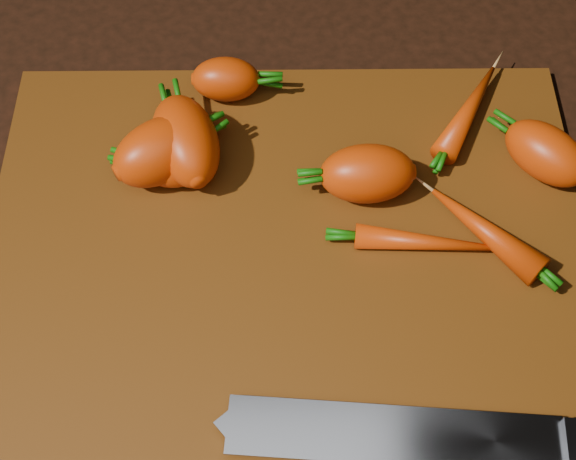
{
  "coord_description": "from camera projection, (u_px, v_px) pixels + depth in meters",
  "views": [
    {
      "loc": [
        -0.0,
        -0.33,
        0.58
      ],
      "look_at": [
        0.0,
        0.01,
        0.03
      ],
      "focal_mm": 50.0,
      "sensor_mm": 36.0,
      "label": 1
    }
  ],
  "objects": [
    {
      "name": "carrot_4",
      "position": [
        226.0,
        79.0,
        0.73
      ],
      "size": [
        0.06,
        0.04,
        0.04
      ],
      "primitive_type": "ellipsoid",
      "rotation": [
        0.0,
        0.0,
        -0.02
      ],
      "color": "#D43501",
      "rests_on": "cutting_board"
    },
    {
      "name": "carrot_3",
      "position": [
        367.0,
        174.0,
        0.67
      ],
      "size": [
        0.08,
        0.05,
        0.05
      ],
      "primitive_type": "ellipsoid",
      "rotation": [
        0.0,
        0.0,
        3.18
      ],
      "color": "#D43501",
      "rests_on": "cutting_board"
    },
    {
      "name": "ground",
      "position": [
        288.0,
        262.0,
        0.67
      ],
      "size": [
        2.0,
        2.0,
        0.01
      ],
      "primitive_type": "cube",
      "color": "black"
    },
    {
      "name": "carrot_0",
      "position": [
        161.0,
        151.0,
        0.68
      ],
      "size": [
        0.1,
        0.09,
        0.05
      ],
      "primitive_type": "ellipsoid",
      "rotation": [
        0.0,
        0.0,
        0.58
      ],
      "color": "#D43501",
      "rests_on": "cutting_board"
    },
    {
      "name": "carrot_2",
      "position": [
        186.0,
        141.0,
        0.68
      ],
      "size": [
        0.08,
        0.11,
        0.06
      ],
      "primitive_type": "ellipsoid",
      "rotation": [
        0.0,
        0.0,
        1.87
      ],
      "color": "#D43501",
      "rests_on": "cutting_board"
    },
    {
      "name": "carrot_8",
      "position": [
        485.0,
        231.0,
        0.65
      ],
      "size": [
        0.1,
        0.1,
        0.03
      ],
      "primitive_type": "ellipsoid",
      "rotation": [
        0.0,
        0.0,
        2.34
      ],
      "color": "#D43501",
      "rests_on": "cutting_board"
    },
    {
      "name": "carrot_6",
      "position": [
        469.0,
        110.0,
        0.72
      ],
      "size": [
        0.08,
        0.11,
        0.02
      ],
      "primitive_type": "ellipsoid",
      "rotation": [
        0.0,
        0.0,
        1.05
      ],
      "color": "#D43501",
      "rests_on": "cutting_board"
    },
    {
      "name": "knife",
      "position": [
        428.0,
        437.0,
        0.57
      ],
      "size": [
        0.39,
        0.06,
        0.02
      ],
      "rotation": [
        0.0,
        0.0,
        -0.08
      ],
      "color": "gray",
      "rests_on": "cutting_board"
    },
    {
      "name": "carrot_7",
      "position": [
        429.0,
        242.0,
        0.65
      ],
      "size": [
        0.12,
        0.03,
        0.02
      ],
      "primitive_type": "ellipsoid",
      "rotation": [
        0.0,
        0.0,
        -0.11
      ],
      "color": "#D43501",
      "rests_on": "cutting_board"
    },
    {
      "name": "carrot_5",
      "position": [
        546.0,
        153.0,
        0.68
      ],
      "size": [
        0.09,
        0.09,
        0.05
      ],
      "primitive_type": "ellipsoid",
      "rotation": [
        0.0,
        0.0,
        2.36
      ],
      "color": "#D43501",
      "rests_on": "cutting_board"
    },
    {
      "name": "carrot_1",
      "position": [
        169.0,
        165.0,
        0.68
      ],
      "size": [
        0.06,
        0.05,
        0.04
      ],
      "primitive_type": "ellipsoid",
      "rotation": [
        0.0,
        0.0,
        2.94
      ],
      "color": "#D43501",
      "rests_on": "cutting_board"
    },
    {
      "name": "cutting_board",
      "position": [
        288.0,
        256.0,
        0.66
      ],
      "size": [
        0.5,
        0.4,
        0.01
      ],
      "primitive_type": "cube",
      "color": "#522908",
      "rests_on": "ground"
    }
  ]
}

